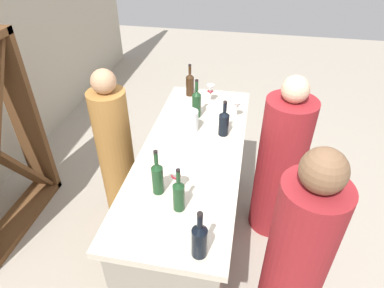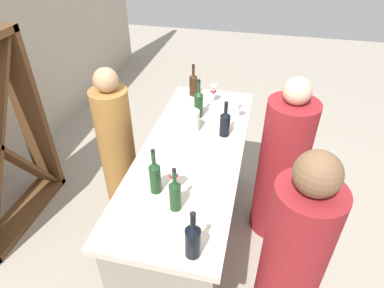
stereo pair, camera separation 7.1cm
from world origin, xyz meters
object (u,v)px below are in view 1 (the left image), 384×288
(wine_bottle_second_right_near_black, at_px, (224,122))
(person_left_guest, at_px, (292,274))
(wine_glass_near_right, at_px, (176,177))
(wine_glass_near_left, at_px, (237,106))
(wine_bottle_rightmost_olive_green, at_px, (197,103))
(person_center_guest, at_px, (280,166))
(water_pitcher, at_px, (191,121))
(wine_bottle_center_olive_green, at_px, (158,177))
(wine_bottle_far_right_amber_brown, at_px, (190,84))
(person_server_behind, at_px, (116,156))
(wine_bottle_second_left_olive_green, at_px, (179,194))
(wine_bottle_leftmost_near_black, at_px, (199,239))
(wine_glass_near_center, at_px, (210,90))

(wine_bottle_second_right_near_black, distance_m, person_left_guest, 1.16)
(wine_glass_near_right, bearing_deg, wine_bottle_second_right_near_black, -17.71)
(wine_bottle_second_right_near_black, xyz_separation_m, wine_glass_near_left, (0.27, -0.08, -0.00))
(wine_bottle_rightmost_olive_green, relative_size, person_center_guest, 0.22)
(wine_bottle_rightmost_olive_green, relative_size, water_pitcher, 1.93)
(wine_glass_near_left, bearing_deg, water_pitcher, 127.57)
(wine_bottle_rightmost_olive_green, height_order, person_center_guest, person_center_guest)
(wine_bottle_center_olive_green, bearing_deg, person_left_guest, -107.56)
(wine_bottle_far_right_amber_brown, distance_m, person_server_behind, 0.93)
(wine_bottle_second_left_olive_green, distance_m, wine_bottle_second_right_near_black, 0.84)
(water_pitcher, distance_m, person_center_guest, 0.85)
(wine_bottle_far_right_amber_brown, xyz_separation_m, water_pitcher, (-0.58, -0.12, -0.03))
(wine_bottle_far_right_amber_brown, bearing_deg, wine_glass_near_left, -125.21)
(wine_bottle_second_left_olive_green, distance_m, water_pitcher, 0.84)
(wine_bottle_second_right_near_black, relative_size, wine_glass_near_right, 1.77)
(wine_bottle_leftmost_near_black, distance_m, wine_bottle_center_olive_green, 0.52)
(person_server_behind, bearing_deg, person_left_guest, -23.10)
(wine_bottle_second_left_olive_green, height_order, person_server_behind, person_server_behind)
(wine_bottle_leftmost_near_black, distance_m, wine_glass_near_center, 1.62)
(wine_glass_near_center, height_order, person_server_behind, person_server_behind)
(wine_bottle_second_right_near_black, distance_m, water_pitcher, 0.26)
(wine_bottle_leftmost_near_black, height_order, wine_bottle_rightmost_olive_green, wine_bottle_rightmost_olive_green)
(wine_bottle_center_olive_green, xyz_separation_m, wine_bottle_far_right_amber_brown, (1.30, 0.06, -0.01))
(wine_glass_near_center, bearing_deg, person_center_guest, -122.47)
(wine_bottle_second_right_near_black, bearing_deg, wine_bottle_center_olive_green, 155.53)
(wine_bottle_center_olive_green, height_order, wine_glass_near_center, wine_bottle_center_olive_green)
(wine_bottle_leftmost_near_black, relative_size, person_left_guest, 0.18)
(wine_bottle_leftmost_near_black, relative_size, wine_bottle_center_olive_green, 0.95)
(wine_bottle_second_right_near_black, distance_m, wine_bottle_rightmost_olive_green, 0.34)
(wine_glass_near_center, xyz_separation_m, person_center_guest, (-0.42, -0.66, -0.43))
(wine_bottle_second_left_olive_green, height_order, wine_bottle_second_right_near_black, wine_bottle_second_left_olive_green)
(wine_glass_near_right, distance_m, person_center_guest, 1.12)
(wine_bottle_second_right_near_black, height_order, water_pitcher, wine_bottle_second_right_near_black)
(wine_bottle_center_olive_green, distance_m, wine_glass_near_right, 0.11)
(wine_bottle_center_olive_green, bearing_deg, wine_bottle_second_left_olive_green, -125.65)
(wine_bottle_leftmost_near_black, xyz_separation_m, wine_bottle_center_olive_green, (0.40, 0.33, 0.01))
(wine_bottle_second_right_near_black, distance_m, person_server_behind, 1.00)
(wine_bottle_rightmost_olive_green, bearing_deg, wine_glass_near_center, -15.57)
(wine_glass_near_right, bearing_deg, wine_bottle_far_right_amber_brown, 7.44)
(person_left_guest, bearing_deg, wine_bottle_second_left_olive_green, -14.34)
(wine_bottle_leftmost_near_black, distance_m, wine_glass_near_left, 1.38)
(person_left_guest, bearing_deg, water_pitcher, -53.46)
(wine_bottle_far_right_amber_brown, bearing_deg, person_center_guest, -120.77)
(wine_glass_near_right, xyz_separation_m, person_server_behind, (0.62, 0.69, -0.42))
(wine_glass_near_right, height_order, person_center_guest, person_center_guest)
(wine_bottle_center_olive_green, xyz_separation_m, person_left_guest, (-0.27, -0.84, -0.36))
(wine_bottle_far_right_amber_brown, distance_m, person_left_guest, 1.84)
(wine_bottle_second_left_olive_green, bearing_deg, wine_bottle_second_right_near_black, -11.38)
(wine_bottle_center_olive_green, distance_m, wine_glass_near_left, 1.06)
(wine_bottle_center_olive_green, distance_m, wine_bottle_second_right_near_black, 0.78)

